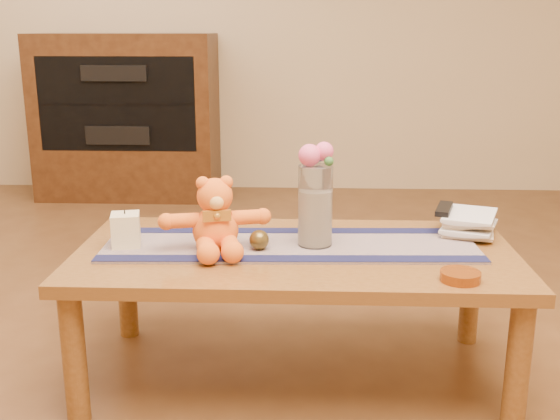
{
  "coord_description": "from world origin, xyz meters",
  "views": [
    {
      "loc": [
        0.04,
        -2.03,
        1.14
      ],
      "look_at": [
        -0.05,
        0.0,
        0.58
      ],
      "focal_mm": 42.88,
      "sensor_mm": 36.0,
      "label": 1
    }
  ],
  "objects_px": {
    "pillar_candle": "(126,230)",
    "tv_remote": "(444,209)",
    "bronze_ball": "(259,240)",
    "teddy_bear": "(215,215)",
    "book_bottom": "(443,229)",
    "amber_dish": "(460,276)",
    "glass_vase": "(315,206)"
  },
  "relations": [
    {
      "from": "pillar_candle",
      "to": "bronze_ball",
      "type": "height_order",
      "value": "pillar_candle"
    },
    {
      "from": "teddy_bear",
      "to": "pillar_candle",
      "type": "xyz_separation_m",
      "value": [
        -0.29,
        0.02,
        -0.06
      ]
    },
    {
      "from": "pillar_candle",
      "to": "amber_dish",
      "type": "relative_size",
      "value": 0.94
    },
    {
      "from": "tv_remote",
      "to": "amber_dish",
      "type": "bearing_deg",
      "value": -77.92
    },
    {
      "from": "pillar_candle",
      "to": "bronze_ball",
      "type": "xyz_separation_m",
      "value": [
        0.43,
        -0.02,
        -0.02
      ]
    },
    {
      "from": "teddy_bear",
      "to": "book_bottom",
      "type": "height_order",
      "value": "teddy_bear"
    },
    {
      "from": "teddy_bear",
      "to": "pillar_candle",
      "type": "relative_size",
      "value": 3.1
    },
    {
      "from": "glass_vase",
      "to": "bronze_ball",
      "type": "relative_size",
      "value": 4.13
    },
    {
      "from": "pillar_candle",
      "to": "amber_dish",
      "type": "bearing_deg",
      "value": -13.81
    },
    {
      "from": "glass_vase",
      "to": "bronze_ball",
      "type": "height_order",
      "value": "glass_vase"
    },
    {
      "from": "tv_remote",
      "to": "book_bottom",
      "type": "bearing_deg",
      "value": 90.0
    },
    {
      "from": "book_bottom",
      "to": "glass_vase",
      "type": "bearing_deg",
      "value": -143.46
    },
    {
      "from": "tv_remote",
      "to": "amber_dish",
      "type": "height_order",
      "value": "tv_remote"
    },
    {
      "from": "book_bottom",
      "to": "amber_dish",
      "type": "height_order",
      "value": "amber_dish"
    },
    {
      "from": "teddy_bear",
      "to": "amber_dish",
      "type": "relative_size",
      "value": 2.91
    },
    {
      "from": "glass_vase",
      "to": "book_bottom",
      "type": "height_order",
      "value": "glass_vase"
    },
    {
      "from": "pillar_candle",
      "to": "tv_remote",
      "type": "relative_size",
      "value": 0.66
    },
    {
      "from": "pillar_candle",
      "to": "glass_vase",
      "type": "distance_m",
      "value": 0.61
    },
    {
      "from": "pillar_candle",
      "to": "bronze_ball",
      "type": "relative_size",
      "value": 1.68
    },
    {
      "from": "glass_vase",
      "to": "amber_dish",
      "type": "relative_size",
      "value": 2.3
    },
    {
      "from": "pillar_candle",
      "to": "tv_remote",
      "type": "height_order",
      "value": "pillar_candle"
    },
    {
      "from": "amber_dish",
      "to": "teddy_bear",
      "type": "bearing_deg",
      "value": 162.23
    },
    {
      "from": "bronze_ball",
      "to": "amber_dish",
      "type": "xyz_separation_m",
      "value": [
        0.58,
        -0.23,
        -0.03
      ]
    },
    {
      "from": "teddy_bear",
      "to": "tv_remote",
      "type": "height_order",
      "value": "teddy_bear"
    },
    {
      "from": "tv_remote",
      "to": "bronze_ball",
      "type": "bearing_deg",
      "value": -142.47
    },
    {
      "from": "book_bottom",
      "to": "pillar_candle",
      "type": "bearing_deg",
      "value": -154.15
    },
    {
      "from": "bronze_ball",
      "to": "tv_remote",
      "type": "distance_m",
      "value": 0.66
    },
    {
      "from": "book_bottom",
      "to": "amber_dish",
      "type": "distance_m",
      "value": 0.47
    },
    {
      "from": "pillar_candle",
      "to": "teddy_bear",
      "type": "bearing_deg",
      "value": -3.57
    },
    {
      "from": "bronze_ball",
      "to": "glass_vase",
      "type": "bearing_deg",
      "value": 17.78
    },
    {
      "from": "teddy_bear",
      "to": "bronze_ball",
      "type": "bearing_deg",
      "value": -14.82
    },
    {
      "from": "pillar_candle",
      "to": "glass_vase",
      "type": "relative_size",
      "value": 0.41
    }
  ]
}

